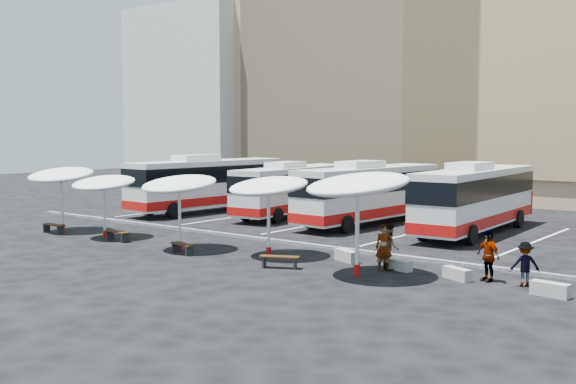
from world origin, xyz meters
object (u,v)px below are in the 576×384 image
Objects in this scene: wood_bench_0 at (53,226)px; passenger_1 at (390,247)px; wood_bench_3 at (280,259)px; conc_bench_2 at (457,274)px; bus_3 at (476,197)px; sunshade_1 at (104,183)px; sunshade_0 at (61,175)px; wood_bench_1 at (117,233)px; passenger_2 at (488,256)px; sunshade_3 at (269,186)px; conc_bench_3 at (550,289)px; passenger_3 at (525,264)px; passenger_0 at (384,248)px; conc_bench_0 at (347,256)px; wood_bench_2 at (183,246)px; sunshade_4 at (358,185)px; bus_2 at (370,192)px; sunshade_2 at (179,184)px; bus_0 at (208,182)px; conc_bench_1 at (399,265)px; bus_1 at (293,188)px.

passenger_1 reaches higher than wood_bench_0.
conc_bench_2 is (6.32, 2.30, -0.15)m from wood_bench_3.
bus_3 reaches higher than sunshade_1.
sunshade_0 is 3.69m from sunshade_1.
sunshade_1 is 4.18m from wood_bench_0.
passenger_2 is at bearing 7.82° from wood_bench_1.
sunshade_3 is 3.70m from wood_bench_3.
sunshade_0 is 25.31m from conc_bench_3.
sunshade_3 is 10.81m from passenger_3.
bus_3 is 18.49m from wood_bench_1.
passenger_0 is at bearing -86.59° from bus_3.
conc_bench_3 is (8.42, -0.96, -0.00)m from conc_bench_0.
wood_bench_2 is 0.95× the size of wood_bench_3.
passenger_1 is at bearing 54.55° from passenger_0.
sunshade_0 is at bearing 179.96° from sunshade_4.
sunshade_0 reaches higher than passenger_2.
wood_bench_1 is at bearing -26.29° from passenger_3.
conc_bench_0 is at bearing 18.23° from sunshade_3.
wood_bench_2 is at bearing -121.21° from bus_3.
passenger_0 is at bearing 29.72° from wood_bench_3.
passenger_2 reaches higher than wood_bench_1.
conc_bench_2 is (21.73, 1.69, -2.80)m from sunshade_0.
bus_2 is 12.99m from sunshade_2.
passenger_2 is (23.05, -9.29, -1.04)m from bus_0.
bus_2 is 2.68× the size of sunshade_0.
passenger_3 is at bearing 7.30° from wood_bench_1.
wood_bench_1 is at bearing 5.60° from wood_bench_0.
wood_bench_1 is at bearing -11.82° from sunshade_1.
bus_2 reaches higher than wood_bench_1.
conc_bench_1 is (2.58, -0.27, -0.03)m from conc_bench_0.
bus_1 reaches higher than conc_bench_1.
bus_0 reaches higher than bus_1.
sunshade_3 is 1.98× the size of passenger_0.
bus_0 is 17.27m from sunshade_3.
bus_1 is at bearing 135.60° from conc_bench_0.
bus_0 is 18.17m from bus_3.
bus_3 is 6.60× the size of passenger_0.
bus_3 reaches higher than conc_bench_2.
bus_3 is 3.04× the size of sunshade_1.
bus_2 reaches higher than passenger_3.
sunshade_3 is at bearing 4.67° from sunshade_0.
passenger_1 is at bearing 78.59° from sunshade_4.
bus_2 is 6.55× the size of passenger_1.
wood_bench_3 is at bearing -2.88° from sunshade_1.
sunshade_0 is (-11.51, -12.62, 1.13)m from bus_2.
bus_0 is 19.49m from conc_bench_0.
sunshade_2 is 2.37× the size of passenger_3.
bus_0 is 3.40× the size of sunshade_3.
sunshade_4 reaches higher than passenger_3.
bus_2 reaches higher than passenger_0.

